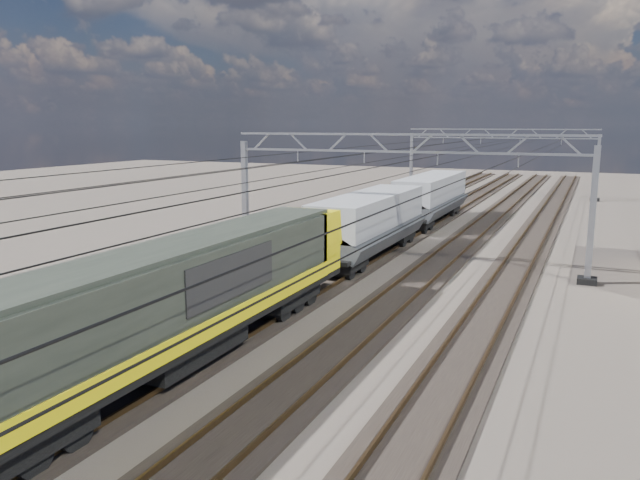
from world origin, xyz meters
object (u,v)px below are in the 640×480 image
at_px(hopper_wagon_mid, 432,195).
at_px(catenary_gantry_far, 499,160).
at_px(hopper_wagon_lead, 370,220).
at_px(locomotive, 179,296).
at_px(catenary_gantry_mid, 399,194).

bearing_deg(hopper_wagon_mid, catenary_gantry_far, 84.49).
height_order(catenary_gantry_far, hopper_wagon_lead, catenary_gantry_far).
bearing_deg(locomotive, catenary_gantry_far, 87.82).
height_order(locomotive, hopper_wagon_mid, locomotive).
bearing_deg(hopper_wagon_lead, locomotive, -90.00).
relative_size(locomotive, hopper_wagon_lead, 1.62).
xyz_separation_m(catenary_gantry_mid, hopper_wagon_mid, (-2.00, 15.26, -1.67)).
bearing_deg(catenary_gantry_far, catenary_gantry_mid, -90.00).
height_order(catenary_gantry_mid, catenary_gantry_far, same).
height_order(catenary_gantry_far, hopper_wagon_mid, catenary_gantry_far).
relative_size(hopper_wagon_lead, hopper_wagon_mid, 1.00).
distance_m(catenary_gantry_far, hopper_wagon_lead, 35.03).
xyz_separation_m(locomotive, hopper_wagon_lead, (-0.00, 17.70, -0.09)).
distance_m(catenary_gantry_far, hopper_wagon_mid, 20.90).
relative_size(catenary_gantry_far, hopper_wagon_mid, 1.53).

